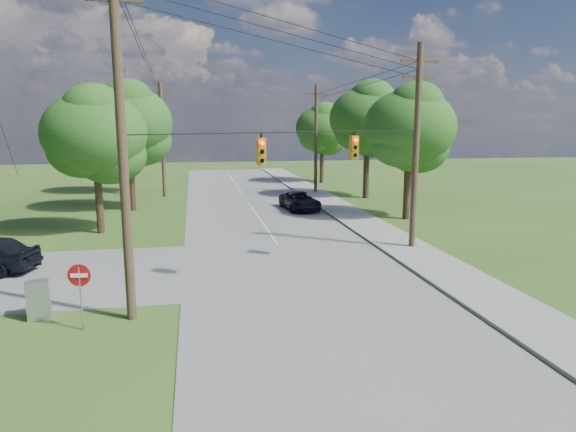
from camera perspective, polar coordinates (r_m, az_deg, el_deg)
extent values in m
plane|color=#33511B|center=(18.28, -2.34, -10.80)|extent=(140.00, 140.00, 0.00)
cube|color=gray|center=(23.26, 0.82, -6.06)|extent=(10.00, 100.00, 0.03)
cube|color=#98968E|center=(25.37, 15.89, -4.96)|extent=(2.60, 100.00, 0.12)
cylinder|color=#4E3C28|center=(17.44, -17.98, 7.90)|extent=(0.32, 0.32, 12.00)
cylinder|color=#4E3C28|center=(27.34, 14.03, 7.25)|extent=(0.32, 0.32, 10.50)
cube|color=#4E3C28|center=(27.47, 14.44, 16.34)|extent=(2.00, 0.12, 0.14)
cube|color=#4E3C28|center=(27.40, 14.36, 14.68)|extent=(1.70, 0.12, 0.14)
cylinder|color=#4E3C28|center=(48.24, 3.12, 8.48)|extent=(0.32, 0.32, 10.00)
cube|color=#4E3C28|center=(48.28, 3.17, 13.35)|extent=(2.00, 0.12, 0.14)
cylinder|color=#4E3C28|center=(46.98, -13.77, 8.15)|extent=(0.32, 0.32, 10.00)
cube|color=#4E3C28|center=(47.02, -13.99, 13.14)|extent=(2.00, 0.12, 0.14)
cylinder|color=black|center=(21.88, 1.74, 20.25)|extent=(13.52, 7.63, 1.53)
cylinder|color=black|center=(21.81, 1.73, 19.21)|extent=(13.52, 7.63, 1.53)
cylinder|color=black|center=(21.76, 1.73, 18.17)|extent=(13.52, 7.63, 1.53)
cylinder|color=black|center=(37.70, 7.22, 14.50)|extent=(0.03, 22.00, 0.53)
cylinder|color=black|center=(32.36, -15.31, 16.24)|extent=(0.43, 29.60, 2.03)
cylinder|color=black|center=(37.68, 7.20, 13.89)|extent=(0.03, 22.00, 0.53)
cylinder|color=black|center=(32.32, -15.27, 15.54)|extent=(0.43, 29.60, 2.03)
cylinder|color=black|center=(21.56, 1.68, 9.31)|extent=(13.52, 7.63, 0.04)
cube|color=#C48C0B|center=(20.10, -2.94, 7.16)|extent=(0.32, 0.22, 1.05)
sphere|color=#FF0C05|center=(19.94, -2.90, 8.14)|extent=(0.17, 0.17, 0.17)
cube|color=#C48C0B|center=(20.34, -3.03, 7.19)|extent=(0.32, 0.22, 1.05)
sphere|color=#FF0C05|center=(20.46, -3.09, 8.19)|extent=(0.17, 0.17, 0.17)
cube|color=#C48C0B|center=(23.63, 7.42, 7.57)|extent=(0.32, 0.22, 1.05)
sphere|color=#FF0C05|center=(23.49, 7.54, 8.40)|extent=(0.17, 0.17, 0.17)
cube|color=#C48C0B|center=(23.86, 7.24, 7.60)|extent=(0.32, 0.22, 1.05)
sphere|color=#FF0C05|center=(23.98, 7.16, 8.45)|extent=(0.17, 0.17, 0.17)
cylinder|color=#3F2D1F|center=(32.76, -20.20, 0.92)|extent=(0.45, 0.45, 3.15)
ellipsoid|color=#245018|center=(32.38, -20.69, 8.56)|extent=(6.00, 6.00, 4.92)
cylinder|color=#3F2D1F|center=(40.44, -16.95, 3.05)|extent=(0.50, 0.50, 3.50)
ellipsoid|color=#245018|center=(40.15, -17.32, 9.93)|extent=(6.40, 6.40, 5.25)
cylinder|color=#3F2D1F|center=(50.56, -17.96, 4.29)|extent=(0.48, 0.47, 3.32)
ellipsoid|color=#245018|center=(50.32, -18.26, 9.51)|extent=(6.00, 6.00, 4.92)
cylinder|color=#3F2D1F|center=(36.22, 13.06, 2.29)|extent=(0.48, 0.48, 3.32)
ellipsoid|color=#245018|center=(35.88, 13.36, 9.59)|extent=(6.20, 6.20, 5.08)
cylinder|color=#3F2D1F|center=(45.63, 8.67, 4.29)|extent=(0.52, 0.52, 3.67)
ellipsoid|color=#245018|center=(45.38, 8.85, 10.69)|extent=(6.60, 6.60, 5.41)
cylinder|color=#3F2D1F|center=(56.83, 3.76, 5.30)|extent=(0.45, 0.45, 3.15)
ellipsoid|color=#245018|center=(56.61, 3.81, 9.71)|extent=(5.80, 5.80, 4.76)
imported|color=black|center=(38.98, 1.34, 1.68)|extent=(2.71, 5.02, 1.34)
cube|color=#949699|center=(19.59, -25.99, -8.36)|extent=(0.83, 0.67, 1.33)
cylinder|color=#949699|center=(17.85, -22.02, -8.50)|extent=(0.06, 0.06, 2.12)
cylinder|color=#A80B11|center=(17.62, -22.19, -6.12)|extent=(0.73, 0.12, 0.73)
cube|color=white|center=(17.60, -22.21, -6.15)|extent=(0.53, 0.10, 0.13)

